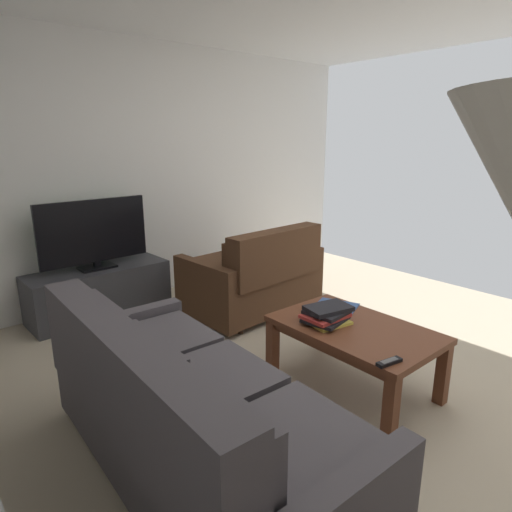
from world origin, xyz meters
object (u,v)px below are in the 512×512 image
object	(u,v)px
loveseat_near	(255,276)
coffee_table	(354,336)
flat_tv	(94,233)
loose_magazine	(337,306)
book_stack	(326,315)
tv_stand	(100,291)
sofa_main	(185,414)
tv_remote	(389,362)

from	to	relation	value
loveseat_near	coffee_table	xyz separation A→B (m)	(-1.44, 0.37, 0.01)
loveseat_near	coffee_table	size ratio (longest dim) A/B	1.23
flat_tv	loose_magazine	bearing A→B (deg)	-154.25
flat_tv	loveseat_near	bearing A→B (deg)	-127.82
loveseat_near	loose_magazine	size ratio (longest dim) A/B	4.46
flat_tv	book_stack	size ratio (longest dim) A/B	2.95
loveseat_near	tv_stand	bearing A→B (deg)	52.18
coffee_table	flat_tv	distance (m)	2.52
sofa_main	book_stack	size ratio (longest dim) A/B	5.62
sofa_main	book_stack	world-z (taller)	sofa_main
book_stack	tv_remote	distance (m)	0.61
tv_stand	loveseat_near	bearing A→B (deg)	-127.82
coffee_table	sofa_main	bearing A→B (deg)	89.72
loveseat_near	tv_remote	world-z (taller)	loveseat_near
tv_stand	book_stack	bearing A→B (deg)	-162.21
book_stack	tv_remote	xyz separation A→B (m)	(-0.59, 0.16, -0.05)
flat_tv	book_stack	bearing A→B (deg)	-162.21
tv_stand	flat_tv	size ratio (longest dim) A/B	1.29
coffee_table	loose_magazine	bearing A→B (deg)	-31.51
tv_stand	tv_remote	distance (m)	2.84
book_stack	loose_magazine	distance (m)	0.32
coffee_table	flat_tv	world-z (taller)	flat_tv
coffee_table	book_stack	bearing A→B (deg)	30.55
loveseat_near	tv_stand	xyz separation A→B (m)	(0.91, 1.17, -0.14)
loveseat_near	flat_tv	distance (m)	1.54
loveseat_near	book_stack	bearing A→B (deg)	159.97
loveseat_near	tv_remote	bearing A→B (deg)	161.40
coffee_table	tv_remote	world-z (taller)	tv_remote
sofa_main	loveseat_near	bearing A→B (deg)	-49.03
loose_magazine	flat_tv	bearing A→B (deg)	93.17
loveseat_near	tv_remote	size ratio (longest dim) A/B	7.80
book_stack	coffee_table	bearing A→B (deg)	-149.45
sofa_main	coffee_table	xyz separation A→B (m)	(-0.01, -1.28, 0.01)
sofa_main	tv_stand	xyz separation A→B (m)	(2.35, -0.49, -0.14)
tv_stand	loose_magazine	world-z (taller)	tv_stand
tv_stand	book_stack	distance (m)	2.32
sofa_main	flat_tv	distance (m)	2.44
tv_remote	loose_magazine	bearing A→B (deg)	-31.29
coffee_table	flat_tv	xyz separation A→B (m)	(2.35, 0.80, 0.42)
tv_stand	tv_remote	world-z (taller)	tv_remote
book_stack	tv_remote	world-z (taller)	book_stack
sofa_main	tv_remote	bearing A→B (deg)	-112.84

